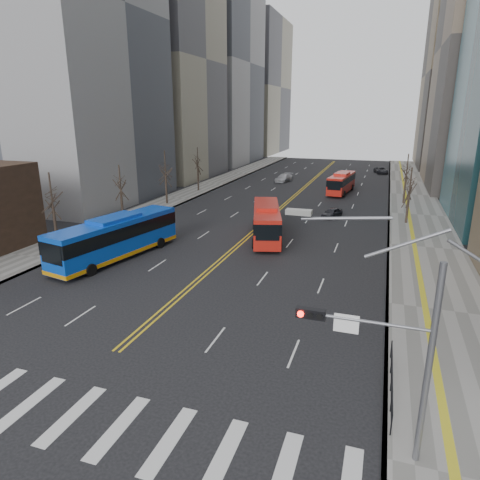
# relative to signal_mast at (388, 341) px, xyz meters

# --- Properties ---
(ground) EXTENTS (220.00, 220.00, 0.00)m
(ground) POSITION_rel_signal_mast_xyz_m (-13.77, -2.00, -4.86)
(ground) COLOR black
(sidewalk_right) EXTENTS (7.00, 130.00, 0.15)m
(sidewalk_right) POSITION_rel_signal_mast_xyz_m (3.73, 43.00, -4.78)
(sidewalk_right) COLOR slate
(sidewalk_right) RESTS_ON ground
(sidewalk_left) EXTENTS (5.00, 130.00, 0.15)m
(sidewalk_left) POSITION_rel_signal_mast_xyz_m (-30.27, 43.00, -4.78)
(sidewalk_left) COLOR slate
(sidewalk_left) RESTS_ON ground
(crosswalk) EXTENTS (26.70, 4.00, 0.01)m
(crosswalk) POSITION_rel_signal_mast_xyz_m (-13.77, -2.00, -4.85)
(crosswalk) COLOR silver
(crosswalk) RESTS_ON ground
(centerline) EXTENTS (0.55, 100.00, 0.01)m
(centerline) POSITION_rel_signal_mast_xyz_m (-13.77, 53.00, -4.85)
(centerline) COLOR gold
(centerline) RESTS_ON ground
(office_towers) EXTENTS (83.00, 134.00, 58.00)m
(office_towers) POSITION_rel_signal_mast_xyz_m (-13.64, 66.51, 19.07)
(office_towers) COLOR gray
(office_towers) RESTS_ON ground
(signal_mast) EXTENTS (5.37, 0.37, 9.39)m
(signal_mast) POSITION_rel_signal_mast_xyz_m (0.00, 0.00, 0.00)
(signal_mast) COLOR slate
(signal_mast) RESTS_ON ground
(pedestrian_railing) EXTENTS (0.06, 6.06, 1.02)m
(pedestrian_railing) POSITION_rel_signal_mast_xyz_m (0.53, 4.00, -4.03)
(pedestrian_railing) COLOR black
(pedestrian_railing) RESTS_ON sidewalk_right
(street_trees) EXTENTS (35.20, 47.20, 7.60)m
(street_trees) POSITION_rel_signal_mast_xyz_m (-20.94, 32.55, 0.02)
(street_trees) COLOR #2C221B
(street_trees) RESTS_ON ground
(blue_bus) EXTENTS (5.37, 13.62, 3.85)m
(blue_bus) POSITION_rel_signal_mast_xyz_m (-22.81, 16.60, -2.84)
(blue_bus) COLOR blue
(blue_bus) RESTS_ON ground
(red_bus_near) EXTENTS (5.69, 11.56, 3.58)m
(red_bus_near) POSITION_rel_signal_mast_xyz_m (-11.81, 27.02, -2.87)
(red_bus_near) COLOR red
(red_bus_near) RESTS_ON ground
(red_bus_far) EXTENTS (3.56, 10.68, 3.34)m
(red_bus_far) POSITION_rel_signal_mast_xyz_m (-7.15, 55.81, -2.99)
(red_bus_far) COLOR red
(red_bus_far) RESTS_ON ground
(car_white) EXTENTS (2.02, 4.60, 1.47)m
(car_white) POSITION_rel_signal_mast_xyz_m (-26.20, 25.73, -4.12)
(car_white) COLOR white
(car_white) RESTS_ON ground
(car_dark_mid) EXTENTS (2.63, 3.87, 1.22)m
(car_dark_mid) POSITION_rel_signal_mast_xyz_m (-6.45, 38.33, -4.25)
(car_dark_mid) COLOR black
(car_dark_mid) RESTS_ON ground
(car_silver) EXTENTS (2.89, 5.35, 1.47)m
(car_silver) POSITION_rel_signal_mast_xyz_m (-18.61, 64.43, -4.12)
(car_silver) COLOR #AEAEB3
(car_silver) RESTS_ON ground
(car_dark_far) EXTENTS (3.39, 5.20, 1.33)m
(car_dark_far) POSITION_rel_signal_mast_xyz_m (-1.49, 82.08, -4.19)
(car_dark_far) COLOR black
(car_dark_far) RESTS_ON ground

